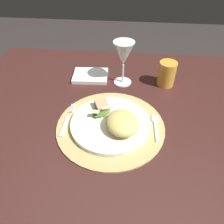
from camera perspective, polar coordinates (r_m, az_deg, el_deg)
The scene contains 12 objects.
ground_plane at distance 1.35m, azimuth 1.95°, elevation -22.79°, with size 6.00×6.00×0.00m, color #2E2825.
dining_table at distance 0.88m, azimuth 2.78°, elevation -7.15°, with size 1.27×0.92×0.71m.
placemat at distance 0.71m, azimuth -0.39°, elevation -3.70°, with size 0.36×0.36×0.01m, color tan.
dinner_plate at distance 0.70m, azimuth -0.39°, elevation -3.07°, with size 0.26×0.26×0.02m, color silver.
pasta_serving at distance 0.66m, azimuth 2.65°, elevation -2.91°, with size 0.12×0.10×0.05m, color #D5BE65.
salad_greens at distance 0.72m, azimuth -3.15°, elevation -0.00°, with size 0.07×0.07×0.03m.
bread_piece at distance 0.74m, azimuth -2.72°, elevation 1.68°, with size 0.06×0.04×0.03m, color tan.
fork at distance 0.74m, azimuth -12.01°, elevation -2.35°, with size 0.02×0.16×0.00m.
spoon at distance 0.73m, azimuth 11.52°, elevation -2.78°, with size 0.03×0.13×0.01m.
napkin at distance 0.95m, azimuth -5.78°, elevation 9.65°, with size 0.15×0.12×0.02m, color white.
wine_glass at distance 0.85m, azimuth 3.13°, elevation 15.05°, with size 0.08×0.08×0.18m.
amber_tumbler at distance 0.90m, azimuth 14.43°, elevation 9.88°, with size 0.07×0.07×0.10m, color gold.
Camera 1 is at (0.01, -0.58, 1.22)m, focal length 34.13 mm.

